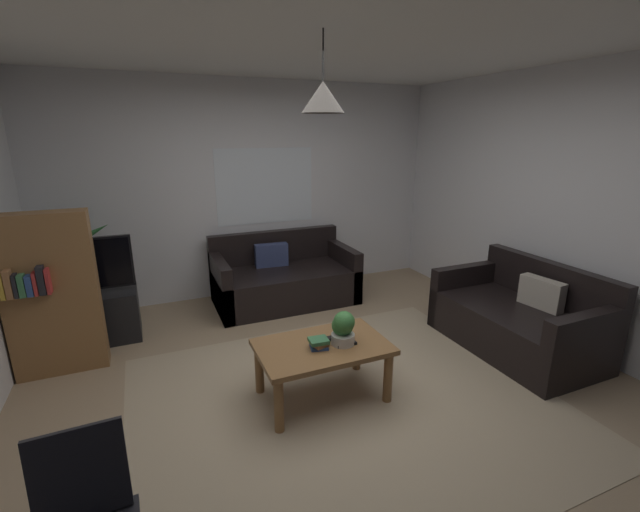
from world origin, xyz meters
TOP-DOWN VIEW (x-y plane):
  - floor at (0.00, 0.00)m, footprint 4.84×4.89m
  - rug at (0.00, -0.20)m, footprint 3.15×2.69m
  - wall_back at (0.00, 2.48)m, footprint 4.96×0.06m
  - wall_right at (2.45, 0.00)m, footprint 0.06×4.89m
  - ceiling at (0.00, 0.00)m, footprint 4.84×4.89m
  - window_pane at (0.17, 2.44)m, footprint 1.24×0.01m
  - couch_under_window at (0.22, 1.94)m, footprint 1.67×0.88m
  - couch_right_side at (1.92, -0.05)m, footprint 0.88×1.48m
  - coffee_table at (-0.13, -0.05)m, footprint 0.99×0.63m
  - book_on_table_0 at (-0.17, -0.08)m, footprint 0.15×0.14m
  - book_on_table_1 at (-0.16, -0.09)m, footprint 0.13×0.12m
  - book_on_table_2 at (-0.18, -0.09)m, footprint 0.15×0.13m
  - remote_on_table_0 at (0.03, -0.13)m, footprint 0.16×0.05m
  - remote_on_table_1 at (-0.05, -0.00)m, footprint 0.16×0.05m
  - potted_plant_on_table at (0.03, -0.09)m, footprint 0.18×0.21m
  - tv_stand at (-1.87, 1.70)m, footprint 0.90×0.44m
  - tv at (-1.87, 1.68)m, footprint 0.91×0.16m
  - potted_palm_corner at (-1.97, 2.12)m, footprint 0.86×0.81m
  - bookshelf_corner at (-2.06, 1.21)m, footprint 0.70×0.31m
  - pendant_lamp at (-0.13, -0.05)m, footprint 0.28×0.28m

SIDE VIEW (x-z plane):
  - floor at x=0.00m, z-range -0.02..0.00m
  - rug at x=0.00m, z-range 0.00..0.01m
  - tv_stand at x=-1.87m, z-range 0.00..0.50m
  - couch_under_window at x=0.22m, z-range -0.14..0.68m
  - couch_right_side at x=1.92m, z-range -0.14..0.68m
  - coffee_table at x=-0.13m, z-range 0.15..0.61m
  - book_on_table_0 at x=-0.17m, z-range 0.45..0.47m
  - remote_on_table_0 at x=0.03m, z-range 0.45..0.48m
  - remote_on_table_1 at x=-0.05m, z-range 0.45..0.48m
  - book_on_table_1 at x=-0.16m, z-range 0.47..0.50m
  - book_on_table_2 at x=-0.18m, z-range 0.50..0.53m
  - potted_palm_corner at x=-1.97m, z-range -0.09..1.23m
  - potted_plant_on_table at x=0.03m, z-range 0.46..0.72m
  - bookshelf_corner at x=-2.06m, z-range 0.01..1.41m
  - tv at x=-1.87m, z-range 0.51..1.07m
  - wall_back at x=0.00m, z-range 0.00..2.63m
  - wall_right at x=2.45m, z-range 0.00..2.63m
  - window_pane at x=0.17m, z-range 0.90..1.83m
  - pendant_lamp at x=-0.13m, z-range 1.98..2.48m
  - ceiling at x=0.00m, z-range 2.63..2.65m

